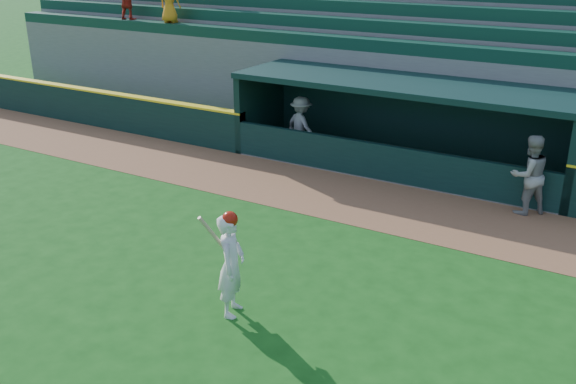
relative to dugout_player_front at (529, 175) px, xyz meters
name	(u,v)px	position (x,y,z in m)	size (l,w,h in m)	color
ground	(244,283)	(-3.77, -6.16, -0.95)	(120.00, 120.00, 0.00)	#144C13
warning_track	(356,199)	(-3.77, -1.26, -0.94)	(40.00, 3.00, 0.01)	brown
field_wall_left	(64,103)	(-16.02, 0.39, -0.35)	(15.50, 0.30, 1.20)	black
wall_stripe_left	(61,86)	(-16.02, 0.39, 0.28)	(15.50, 0.32, 0.06)	yellow
dugout_player_front	(529,175)	(0.00, 0.00, 0.00)	(0.92, 0.72, 1.89)	gray
dugout_player_inside	(301,126)	(-6.76, 1.24, -0.08)	(1.13, 0.65, 1.74)	#A1A29D
dugout	(405,118)	(-3.77, 1.84, 0.41)	(9.40, 2.80, 2.46)	slate
stands	(456,57)	(-3.81, 6.41, 1.45)	(34.50, 6.26, 7.48)	slate
batter_at_plate	(231,263)	(-3.37, -7.09, 0.00)	(0.63, 0.84, 1.90)	silver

